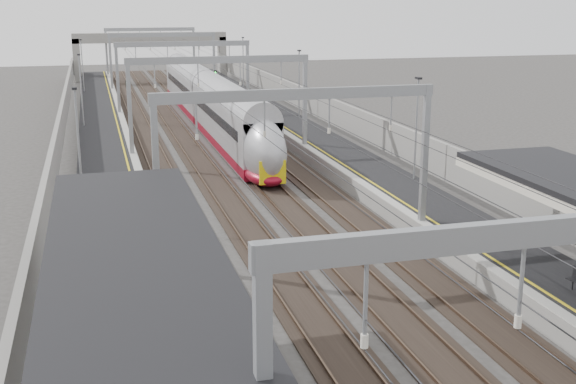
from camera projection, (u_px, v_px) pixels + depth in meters
platform_left at (107, 153)px, 52.97m from camera, size 4.00×120.00×1.00m
platform_right at (314, 142)px, 57.03m from camera, size 4.00×120.00×1.00m
tracks at (215, 153)px, 55.12m from camera, size 11.40×140.00×0.20m
overhead_line at (199, 66)px, 59.73m from camera, size 13.00×140.00×6.60m
canopy_left at (155, 370)px, 12.61m from camera, size 4.40×30.00×4.24m
overbridge at (151, 44)px, 105.07m from camera, size 22.00×2.20×6.90m
wall_left at (60, 141)px, 51.88m from camera, size 0.30×120.00×3.20m
wall_right at (353, 127)px, 57.56m from camera, size 0.30×120.00×3.20m
train at (212, 109)px, 64.28m from camera, size 2.63×48.00×4.17m
signal_green at (128, 91)px, 73.69m from camera, size 0.32×0.32×3.48m
signal_red_near at (210, 89)px, 75.21m from camera, size 0.32×0.32×3.48m
signal_red_far at (215, 79)px, 84.73m from camera, size 0.32×0.32×3.48m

